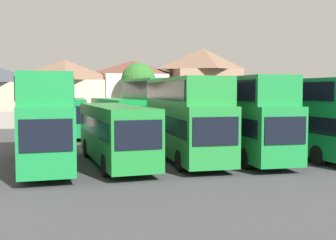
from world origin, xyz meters
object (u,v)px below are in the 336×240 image
bus_7 (117,114)px  bus_9 (189,113)px  bus_6 (71,115)px  tree_right_of_lot (267,92)px  bus_4 (241,113)px  house_terrace_far_right (203,83)px  bus_2 (115,131)px  bus_1 (43,115)px  house_terrace_centre (65,91)px  bus_8 (147,103)px  tree_left_of_lot (138,80)px  house_terrace_right (133,90)px  bus_5 (298,112)px  bus_3 (185,114)px

bus_7 → bus_9: bearing=81.3°
bus_6 → tree_right_of_lot: bearing=111.2°
bus_7 → tree_right_of_lot: size_ratio=2.01×
bus_4 → house_terrace_far_right: house_terrace_far_right is taller
bus_2 → bus_4: bus_4 is taller
bus_1 → bus_9: 19.86m
bus_4 → bus_7: 16.48m
house_terrace_centre → bus_7: bearing=-77.2°
bus_8 → tree_right_of_lot: 18.58m
bus_8 → tree_left_of_lot: size_ratio=1.40×
house_terrace_centre → tree_left_of_lot: house_terrace_centre is taller
house_terrace_right → tree_right_of_lot: 17.67m
bus_6 → bus_4: bearing=33.4°
bus_2 → house_terrace_centre: house_terrace_centre is taller
house_terrace_right → tree_right_of_lot: house_terrace_right is taller
bus_4 → house_terrace_right: house_terrace_right is taller
tree_left_of_lot → bus_2: bearing=-105.1°
bus_5 → bus_8: size_ratio=1.10×
bus_5 → bus_9: (-2.09, 15.04, -0.76)m
bus_3 → house_terrace_far_right: size_ratio=1.07×
bus_4 → bus_2: bearing=-85.3°
house_terrace_right → bus_9: bearing=-85.2°
bus_8 → tree_left_of_lot: 12.50m
bus_5 → tree_left_of_lot: (-4.20, 27.68, 2.58)m
bus_8 → tree_right_of_lot: bearing=110.2°
house_terrace_right → bus_7: bearing=-106.6°
bus_6 → bus_8: bearing=93.4°
bus_5 → house_terrace_right: 33.58m
bus_4 → house_terrace_far_right: (10.26, 33.03, 2.28)m
bus_6 → tree_left_of_lot: 15.39m
bus_2 → house_terrace_centre: (-0.95, 32.33, 2.15)m
tree_right_of_lot → house_terrace_far_right: bearing=115.4°
bus_1 → bus_4: bus_1 is taller
bus_5 → bus_7: size_ratio=0.99×
bus_6 → tree_left_of_lot: bearing=147.3°
bus_1 → tree_left_of_lot: (11.33, 27.24, 2.49)m
bus_8 → tree_left_of_lot: bearing=167.1°
bus_2 → house_terrace_far_right: size_ratio=1.05×
bus_2 → house_terrace_right: (8.10, 33.65, 2.20)m
bus_4 → house_terrace_right: (0.41, 33.52, 1.32)m
house_terrace_centre → tree_right_of_lot: (23.50, -8.84, -0.14)m
bus_8 → house_terrace_centre: size_ratio=1.08×
bus_1 → bus_4: size_ratio=1.03×
house_terrace_far_right → bus_7: bearing=-131.2°
bus_8 → house_terrace_right: size_ratio=1.20×
bus_9 → tree_right_of_lot: 15.39m
bus_3 → house_terrace_far_right: house_terrace_far_right is taller
bus_1 → house_terrace_far_right: house_terrace_far_right is taller
bus_7 → bus_2: bearing=-14.5°
tree_right_of_lot → bus_1: bearing=-139.2°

